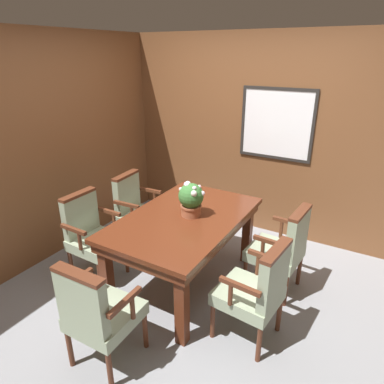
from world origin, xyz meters
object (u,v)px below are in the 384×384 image
(chair_right_near, at_px, (257,289))
(potted_plant, at_px, (191,199))
(chair_left_far, at_px, (137,209))
(chair_right_far, at_px, (283,247))
(dining_table, at_px, (184,226))
(chair_head_near, at_px, (98,311))
(chair_left_near, at_px, (91,233))

(chair_right_near, distance_m, potted_plant, 1.03)
(chair_left_far, distance_m, chair_right_far, 1.75)
(chair_right_near, bearing_deg, dining_table, -106.16)
(chair_right_near, xyz_separation_m, chair_right_far, (-0.01, 0.72, 0.00))
(chair_right_near, height_order, chair_right_far, same)
(dining_table, height_order, chair_head_near, chair_head_near)
(dining_table, distance_m, chair_right_far, 0.96)
(dining_table, relative_size, potted_plant, 4.71)
(chair_left_far, xyz_separation_m, chair_head_near, (0.86, -1.51, 0.00))
(chair_right_far, relative_size, potted_plant, 2.70)
(chair_right_near, bearing_deg, potted_plant, -110.45)
(chair_right_near, height_order, chair_left_far, same)
(dining_table, relative_size, chair_right_near, 1.75)
(chair_right_near, xyz_separation_m, potted_plant, (-0.84, 0.40, 0.44))
(chair_left_far, bearing_deg, potted_plant, -110.96)
(chair_right_far, xyz_separation_m, potted_plant, (-0.83, -0.32, 0.44))
(chair_left_near, distance_m, potted_plant, 1.13)
(chair_right_near, height_order, chair_head_near, same)
(dining_table, distance_m, potted_plant, 0.28)
(chair_left_far, height_order, potted_plant, potted_plant)
(chair_left_far, relative_size, chair_right_far, 1.00)
(chair_right_near, distance_m, chair_left_far, 1.89)
(chair_right_near, bearing_deg, chair_right_far, -173.93)
(chair_right_far, bearing_deg, chair_left_far, -84.91)
(chair_right_near, bearing_deg, chair_left_near, -84.48)
(dining_table, bearing_deg, chair_left_near, -158.81)
(dining_table, height_order, chair_left_far, chair_left_far)
(dining_table, bearing_deg, chair_right_near, -21.47)
(chair_left_near, height_order, chair_head_near, same)
(chair_left_far, bearing_deg, chair_head_near, -154.03)
(chair_right_near, bearing_deg, chair_left_far, -106.13)
(chair_head_near, height_order, chair_right_far, same)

